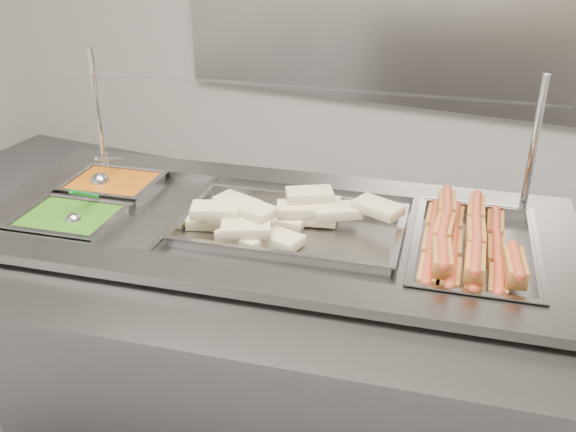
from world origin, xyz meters
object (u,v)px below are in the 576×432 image
at_px(pan_hotdogs, 473,257).
at_px(pan_wraps, 291,230).
at_px(ladle, 101,181).
at_px(sneeze_guard, 290,91).
at_px(steam_counter, 274,335).
at_px(serving_spoon, 76,216).

distance_m(pan_hotdogs, pan_wraps, 0.51).
xyz_separation_m(pan_wraps, ladle, (-0.69, 0.01, 0.03)).
height_order(sneeze_guard, pan_hotdogs, sneeze_guard).
relative_size(steam_counter, ladle, 9.94).
height_order(pan_wraps, ladle, ladle).
bearing_deg(steam_counter, serving_spoon, -157.09).
relative_size(sneeze_guard, pan_wraps, 2.28).
height_order(sneeze_guard, ladle, sneeze_guard).
xyz_separation_m(sneeze_guard, serving_spoon, (-0.50, -0.42, -0.32)).
distance_m(pan_hotdogs, ladle, 1.20).
relative_size(pan_hotdogs, pan_wraps, 0.81).
bearing_deg(pan_wraps, serving_spoon, -158.27).
xyz_separation_m(pan_wraps, serving_spoon, (-0.58, -0.23, 0.03)).
relative_size(ladle, serving_spoon, 1.11).
height_order(pan_wraps, serving_spoon, serving_spoon).
bearing_deg(pan_hotdogs, steam_counter, -170.79).
bearing_deg(pan_hotdogs, ladle, -176.48).
distance_m(sneeze_guard, ladle, 0.71).
height_order(steam_counter, pan_wraps, pan_wraps).
height_order(steam_counter, serving_spoon, serving_spoon).
bearing_deg(serving_spoon, sneeze_guard, 40.14).
relative_size(pan_wraps, ladle, 3.68).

